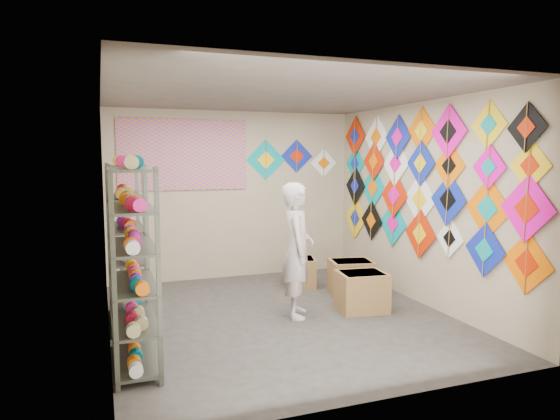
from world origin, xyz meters
name	(u,v)px	position (x,y,z in m)	size (l,w,h in m)	color
ground	(281,317)	(0.00, 0.00, 0.00)	(4.50, 4.50, 0.00)	#34312E
room_walls	(281,184)	(0.00, 0.00, 1.64)	(4.50, 4.50, 4.50)	tan
shelf_rack_front	(133,267)	(-1.78, -0.85, 0.95)	(0.40, 1.10, 1.90)	#4C5147
shelf_rack_back	(126,244)	(-1.78, 0.45, 0.95)	(0.40, 1.10, 1.90)	#4C5147
string_spools	(129,245)	(-1.78, -0.20, 1.05)	(0.12, 2.36, 0.12)	#FF279F
kite_wall_display	(416,183)	(1.98, 0.08, 1.61)	(0.06, 4.29, 2.07)	#FF6E00
back_wall_kites	(290,160)	(0.97, 2.24, 1.92)	(1.63, 0.02, 0.68)	#009FAA
poster	(184,155)	(-0.80, 2.23, 2.00)	(2.00, 0.01, 1.10)	#8755B8
shopkeeper	(297,250)	(0.21, -0.02, 0.83)	(0.58, 0.71, 1.66)	beige
carton_a	(362,291)	(1.07, -0.09, 0.25)	(0.60, 0.50, 0.50)	olive
carton_b	(351,277)	(1.31, 0.63, 0.24)	(0.60, 0.49, 0.49)	olive
carton_c	(300,272)	(0.79, 1.30, 0.22)	(0.45, 0.50, 0.43)	olive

